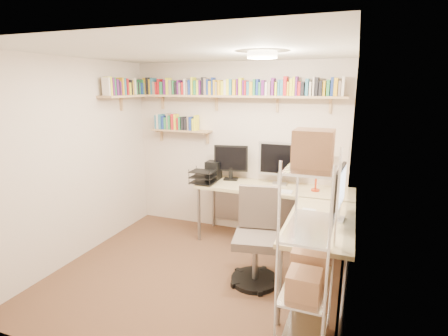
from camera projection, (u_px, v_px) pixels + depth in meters
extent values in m
plane|color=#452C1D|center=(195.00, 275.00, 4.09)|extent=(3.20, 3.20, 0.00)
cube|color=beige|center=(236.00, 149.00, 5.17)|extent=(3.20, 0.04, 2.50)
cube|color=beige|center=(76.00, 161.00, 4.35)|extent=(0.04, 3.00, 2.50)
cube|color=beige|center=(347.00, 186.00, 3.26)|extent=(0.04, 3.00, 2.50)
cube|color=beige|center=(100.00, 220.00, 2.44)|extent=(3.20, 0.04, 2.50)
cube|color=silver|center=(190.00, 51.00, 3.52)|extent=(3.20, 3.00, 0.04)
cube|color=silver|center=(350.00, 145.00, 3.70)|extent=(0.01, 0.30, 0.42)
cube|color=white|center=(349.00, 157.00, 3.34)|extent=(0.01, 0.28, 0.38)
cylinder|color=#FFEAC6|center=(262.00, 55.00, 3.47)|extent=(0.30, 0.30, 0.06)
cube|color=tan|center=(234.00, 96.00, 4.88)|extent=(3.05, 0.25, 0.03)
cube|color=tan|center=(127.00, 96.00, 5.00)|extent=(0.25, 1.00, 0.03)
cube|color=tan|center=(181.00, 130.00, 5.31)|extent=(0.95, 0.20, 0.02)
cube|color=tan|center=(161.00, 100.00, 5.37)|extent=(0.03, 0.20, 0.20)
cube|color=tan|center=(216.00, 101.00, 5.06)|extent=(0.03, 0.20, 0.20)
cube|color=tan|center=(277.00, 102.00, 4.75)|extent=(0.03, 0.20, 0.20)
cube|color=tan|center=(330.00, 103.00, 4.52)|extent=(0.03, 0.20, 0.20)
cube|color=black|center=(144.00, 87.00, 5.35)|extent=(0.04, 0.13, 0.22)
cube|color=gold|center=(146.00, 86.00, 5.33)|extent=(0.04, 0.12, 0.24)
cube|color=black|center=(149.00, 86.00, 5.31)|extent=(0.04, 0.14, 0.25)
cube|color=gold|center=(152.00, 87.00, 5.30)|extent=(0.03, 0.13, 0.22)
cube|color=teal|center=(153.00, 86.00, 5.29)|extent=(0.03, 0.15, 0.24)
cube|color=gray|center=(156.00, 88.00, 5.28)|extent=(0.04, 0.14, 0.19)
cube|color=red|center=(158.00, 88.00, 5.27)|extent=(0.03, 0.14, 0.18)
cube|color=red|center=(160.00, 87.00, 5.25)|extent=(0.03, 0.14, 0.23)
cube|color=#287A42|center=(163.00, 88.00, 5.24)|extent=(0.04, 0.14, 0.19)
cube|color=#591A62|center=(166.00, 87.00, 5.22)|extent=(0.04, 0.14, 0.21)
cube|color=yellow|center=(169.00, 86.00, 5.20)|extent=(0.04, 0.12, 0.24)
cube|color=gray|center=(172.00, 87.00, 5.19)|extent=(0.04, 0.13, 0.21)
cube|color=#287A42|center=(175.00, 88.00, 5.17)|extent=(0.03, 0.12, 0.20)
cube|color=black|center=(177.00, 88.00, 5.16)|extent=(0.04, 0.13, 0.18)
cube|color=#591A62|center=(180.00, 87.00, 5.14)|extent=(0.02, 0.14, 0.21)
cube|color=gray|center=(181.00, 89.00, 5.14)|extent=(0.02, 0.14, 0.17)
cube|color=red|center=(184.00, 88.00, 5.12)|extent=(0.04, 0.13, 0.18)
cube|color=beige|center=(186.00, 87.00, 5.10)|extent=(0.02, 0.14, 0.23)
cube|color=gray|center=(188.00, 88.00, 5.10)|extent=(0.03, 0.14, 0.18)
cube|color=navy|center=(191.00, 87.00, 5.08)|extent=(0.04, 0.13, 0.21)
cube|color=yellow|center=(193.00, 86.00, 5.06)|extent=(0.03, 0.14, 0.25)
cube|color=#287A42|center=(196.00, 88.00, 5.05)|extent=(0.04, 0.14, 0.20)
cube|color=yellow|center=(199.00, 88.00, 5.04)|extent=(0.03, 0.14, 0.21)
cube|color=#591A62|center=(201.00, 88.00, 5.02)|extent=(0.02, 0.15, 0.20)
cube|color=black|center=(204.00, 86.00, 5.01)|extent=(0.04, 0.11, 0.25)
cube|color=gray|center=(206.00, 87.00, 4.99)|extent=(0.03, 0.12, 0.23)
cube|color=navy|center=(209.00, 87.00, 4.98)|extent=(0.03, 0.14, 0.22)
cube|color=gold|center=(211.00, 88.00, 4.97)|extent=(0.03, 0.15, 0.19)
cube|color=navy|center=(213.00, 86.00, 4.96)|extent=(0.02, 0.12, 0.24)
cube|color=gold|center=(215.00, 88.00, 4.95)|extent=(0.03, 0.13, 0.21)
cube|color=gray|center=(218.00, 88.00, 4.94)|extent=(0.03, 0.15, 0.18)
cube|color=gold|center=(220.00, 88.00, 4.93)|extent=(0.03, 0.13, 0.20)
cube|color=yellow|center=(223.00, 88.00, 4.91)|extent=(0.04, 0.12, 0.19)
cube|color=beige|center=(226.00, 87.00, 4.89)|extent=(0.03, 0.14, 0.21)
cube|color=yellow|center=(229.00, 87.00, 4.88)|extent=(0.04, 0.14, 0.22)
cube|color=teal|center=(232.00, 87.00, 4.86)|extent=(0.04, 0.15, 0.22)
cube|color=gold|center=(235.00, 87.00, 4.85)|extent=(0.04, 0.14, 0.21)
cube|color=#591A62|center=(238.00, 87.00, 4.83)|extent=(0.02, 0.14, 0.22)
cube|color=yellow|center=(241.00, 86.00, 4.82)|extent=(0.04, 0.13, 0.24)
cube|color=#591A62|center=(244.00, 88.00, 4.80)|extent=(0.02, 0.13, 0.20)
cube|color=red|center=(246.00, 88.00, 4.79)|extent=(0.02, 0.14, 0.20)
cube|color=teal|center=(249.00, 88.00, 4.78)|extent=(0.04, 0.12, 0.18)
cube|color=gold|center=(252.00, 89.00, 4.77)|extent=(0.04, 0.14, 0.18)
cube|color=#287A42|center=(255.00, 87.00, 4.75)|extent=(0.03, 0.14, 0.21)
cube|color=navy|center=(258.00, 87.00, 4.74)|extent=(0.03, 0.11, 0.22)
cube|color=#287A42|center=(260.00, 89.00, 4.73)|extent=(0.03, 0.12, 0.17)
cube|color=#591A62|center=(264.00, 88.00, 4.71)|extent=(0.04, 0.13, 0.20)
cube|color=beige|center=(267.00, 89.00, 4.70)|extent=(0.03, 0.13, 0.18)
cube|color=gray|center=(270.00, 88.00, 4.68)|extent=(0.03, 0.14, 0.20)
cube|color=#591A62|center=(273.00, 87.00, 4.66)|extent=(0.04, 0.13, 0.23)
cube|color=yellow|center=(277.00, 89.00, 4.65)|extent=(0.03, 0.12, 0.18)
cube|color=teal|center=(279.00, 88.00, 4.64)|extent=(0.03, 0.12, 0.21)
cube|color=teal|center=(282.00, 88.00, 4.62)|extent=(0.04, 0.13, 0.21)
cube|color=red|center=(286.00, 86.00, 4.60)|extent=(0.04, 0.13, 0.25)
cube|color=gold|center=(289.00, 89.00, 4.60)|extent=(0.02, 0.14, 0.18)
cube|color=yellow|center=(292.00, 87.00, 4.58)|extent=(0.04, 0.15, 0.22)
cube|color=yellow|center=(294.00, 86.00, 4.57)|extent=(0.03, 0.13, 0.24)
cube|color=#591A62|center=(297.00, 86.00, 4.56)|extent=(0.03, 0.12, 0.25)
cube|color=red|center=(300.00, 89.00, 4.55)|extent=(0.04, 0.11, 0.18)
cube|color=black|center=(303.00, 89.00, 4.54)|extent=(0.04, 0.14, 0.18)
cube|color=teal|center=(307.00, 87.00, 4.51)|extent=(0.04, 0.13, 0.22)
cube|color=beige|center=(311.00, 89.00, 4.50)|extent=(0.03, 0.12, 0.18)
cube|color=beige|center=(314.00, 86.00, 4.48)|extent=(0.02, 0.11, 0.24)
cube|color=black|center=(317.00, 87.00, 4.47)|extent=(0.04, 0.15, 0.23)
cube|color=black|center=(321.00, 88.00, 4.46)|extent=(0.04, 0.14, 0.19)
cube|color=gold|center=(324.00, 88.00, 4.44)|extent=(0.03, 0.11, 0.19)
cube|color=#287A42|center=(328.00, 88.00, 4.42)|extent=(0.04, 0.14, 0.20)
cube|color=navy|center=(332.00, 87.00, 4.41)|extent=(0.04, 0.11, 0.23)
cube|color=gold|center=(336.00, 87.00, 4.39)|extent=(0.04, 0.15, 0.22)
cube|color=gray|center=(340.00, 89.00, 4.38)|extent=(0.03, 0.12, 0.19)
cube|color=beige|center=(343.00, 86.00, 4.36)|extent=(0.03, 0.13, 0.25)
cube|color=beige|center=(106.00, 87.00, 4.57)|extent=(0.11, 0.03, 0.23)
cube|color=yellow|center=(108.00, 86.00, 4.60)|extent=(0.12, 0.03, 0.24)
cube|color=#591A62|center=(110.00, 87.00, 4.64)|extent=(0.13, 0.03, 0.23)
cube|color=#287A42|center=(112.00, 87.00, 4.68)|extent=(0.13, 0.02, 0.23)
cube|color=#591A62|center=(114.00, 87.00, 4.72)|extent=(0.14, 0.04, 0.22)
cube|color=black|center=(116.00, 88.00, 4.76)|extent=(0.12, 0.03, 0.21)
cube|color=#591A62|center=(118.00, 88.00, 4.80)|extent=(0.11, 0.02, 0.19)
cube|color=gold|center=(119.00, 86.00, 4.82)|extent=(0.14, 0.03, 0.24)
cube|color=teal|center=(121.00, 87.00, 4.85)|extent=(0.11, 0.02, 0.23)
cube|color=teal|center=(122.00, 87.00, 4.89)|extent=(0.11, 0.03, 0.23)
cube|color=red|center=(124.00, 87.00, 4.93)|extent=(0.14, 0.03, 0.23)
cube|color=yellow|center=(127.00, 89.00, 4.98)|extent=(0.14, 0.04, 0.17)
cube|color=black|center=(129.00, 87.00, 5.02)|extent=(0.13, 0.03, 0.21)
cube|color=gold|center=(130.00, 88.00, 5.05)|extent=(0.11, 0.03, 0.21)
cube|color=beige|center=(132.00, 86.00, 5.09)|extent=(0.14, 0.04, 0.24)
cube|color=#287A42|center=(133.00, 89.00, 5.13)|extent=(0.15, 0.03, 0.18)
cube|color=black|center=(135.00, 88.00, 5.16)|extent=(0.14, 0.04, 0.18)
cube|color=#287A42|center=(137.00, 89.00, 5.21)|extent=(0.11, 0.04, 0.17)
cube|color=navy|center=(139.00, 89.00, 5.25)|extent=(0.13, 0.04, 0.17)
cube|color=#287A42|center=(140.00, 87.00, 5.28)|extent=(0.12, 0.02, 0.22)
cube|color=gray|center=(141.00, 89.00, 5.32)|extent=(0.14, 0.04, 0.17)
cube|color=#591A62|center=(143.00, 88.00, 5.35)|extent=(0.14, 0.03, 0.19)
cube|color=teal|center=(157.00, 122.00, 5.43)|extent=(0.03, 0.12, 0.21)
cube|color=beige|center=(159.00, 121.00, 5.41)|extent=(0.03, 0.12, 0.23)
cube|color=teal|center=(162.00, 122.00, 5.40)|extent=(0.04, 0.15, 0.22)
cube|color=navy|center=(164.00, 122.00, 5.39)|extent=(0.04, 0.12, 0.20)
cube|color=#287A42|center=(167.00, 123.00, 5.37)|extent=(0.04, 0.13, 0.18)
cube|color=gray|center=(169.00, 121.00, 5.35)|extent=(0.03, 0.13, 0.25)
cube|color=#287A42|center=(171.00, 122.00, 5.35)|extent=(0.04, 0.14, 0.21)
cube|color=red|center=(174.00, 122.00, 5.33)|extent=(0.04, 0.14, 0.23)
cube|color=yellow|center=(176.00, 122.00, 5.31)|extent=(0.03, 0.12, 0.23)
cube|color=red|center=(179.00, 124.00, 5.30)|extent=(0.03, 0.12, 0.18)
cube|color=#287A42|center=(181.00, 123.00, 5.29)|extent=(0.03, 0.15, 0.20)
cube|color=black|center=(184.00, 123.00, 5.27)|extent=(0.04, 0.14, 0.20)
cube|color=black|center=(187.00, 124.00, 5.26)|extent=(0.04, 0.13, 0.18)
cube|color=gray|center=(189.00, 123.00, 5.24)|extent=(0.02, 0.12, 0.20)
cube|color=navy|center=(192.00, 123.00, 5.23)|extent=(0.04, 0.14, 0.20)
cube|color=yellow|center=(194.00, 124.00, 5.22)|extent=(0.04, 0.11, 0.17)
cube|color=yellow|center=(197.00, 123.00, 5.20)|extent=(0.02, 0.14, 0.23)
cube|color=beige|center=(274.00, 188.00, 4.76)|extent=(2.11, 0.67, 0.04)
cube|color=beige|center=(321.00, 222.00, 3.58)|extent=(0.67, 1.44, 0.04)
cylinder|color=gray|center=(199.00, 214.00, 4.94)|extent=(0.04, 0.04, 0.78)
cylinder|color=gray|center=(214.00, 202.00, 5.45)|extent=(0.04, 0.04, 0.78)
cylinder|color=gray|center=(349.00, 219.00, 4.77)|extent=(0.04, 0.04, 0.78)
cylinder|color=gray|center=(279.00, 287.00, 3.16)|extent=(0.04, 0.04, 0.78)
cylinder|color=gray|center=(344.00, 300.00, 2.97)|extent=(0.04, 0.04, 0.78)
cube|color=gray|center=(277.00, 206.00, 5.11)|extent=(2.00, 0.02, 0.61)
cube|color=silver|center=(281.00, 159.00, 4.78)|extent=(0.61, 0.03, 0.47)
cube|color=black|center=(280.00, 159.00, 4.76)|extent=(0.55, 0.00, 0.40)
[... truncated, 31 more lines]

